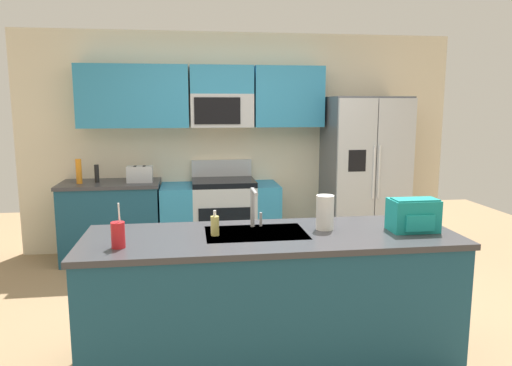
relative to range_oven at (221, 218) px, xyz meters
name	(u,v)px	position (x,y,z in m)	size (l,w,h in m)	color
ground_plane	(269,319)	(0.28, -1.80, -0.44)	(9.00, 9.00, 0.00)	#997A56
kitchen_wall_unit	(229,129)	(0.14, 0.28, 1.03)	(5.20, 0.43, 2.60)	beige
back_counter	(112,221)	(-1.24, 0.00, 0.01)	(1.10, 0.63, 0.90)	navy
range_oven	(221,218)	(0.00, 0.00, 0.00)	(1.36, 0.61, 1.10)	#B7BABF
refrigerator	(364,175)	(1.71, -0.07, 0.48)	(0.90, 0.76, 1.85)	#4C4F54
island_counter	(271,297)	(0.19, -2.41, 0.01)	(2.50, 0.84, 0.90)	navy
toaster	(140,174)	(-0.90, -0.05, 0.55)	(0.28, 0.16, 0.18)	#B7BABF
pepper_mill	(97,174)	(-1.38, 0.00, 0.56)	(0.05, 0.05, 0.20)	black
bottle_orange	(79,171)	(-1.55, -0.06, 0.59)	(0.06, 0.06, 0.27)	orange
sink_faucet	(254,204)	(0.09, -2.22, 0.62)	(0.09, 0.21, 0.28)	#B7BABF
drink_cup_red	(118,235)	(-0.79, -2.59, 0.54)	(0.08, 0.08, 0.28)	red
soap_dispenser	(215,225)	(-0.19, -2.39, 0.53)	(0.06, 0.06, 0.17)	#D8CC66
paper_towel_roll	(325,212)	(0.58, -2.34, 0.58)	(0.12, 0.12, 0.24)	white
backpack	(413,214)	(1.16, -2.47, 0.57)	(0.32, 0.22, 0.23)	teal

